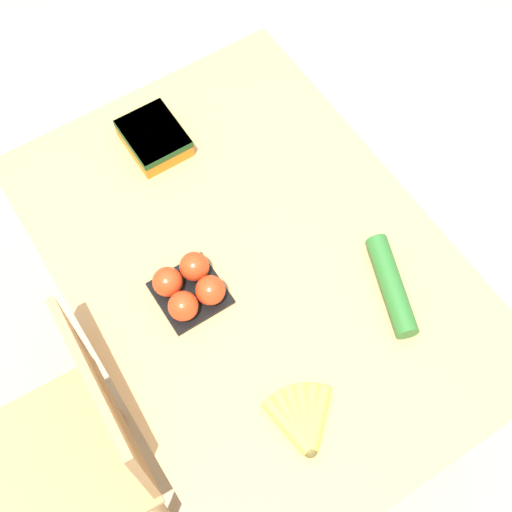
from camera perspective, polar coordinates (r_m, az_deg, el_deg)
The scene contains 7 objects.
ground_plane at distance 2.41m, azimuth 0.00°, elevation -8.35°, with size 12.00×12.00×0.00m, color #B7A88E.
dining_table at distance 1.82m, azimuth 0.00°, elevation -1.91°, with size 1.25×0.87×0.74m.
chair at distance 1.89m, azimuth -14.07°, elevation -14.96°, with size 0.44×0.42×0.92m.
banana_bunch at distance 1.58m, azimuth 3.74°, elevation -13.00°, with size 0.16×0.15×0.04m.
tomato_pack at distance 1.66m, azimuth -5.38°, elevation -2.49°, with size 0.16×0.16×0.08m.
carrot_bag at distance 1.90m, azimuth -8.17°, elevation 9.40°, with size 0.17×0.14×0.06m.
cucumber_near at distance 1.70m, azimuth 10.79°, elevation -2.33°, with size 0.25×0.14×0.05m.
Camera 1 is at (-0.65, 0.42, 2.28)m, focal length 50.00 mm.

